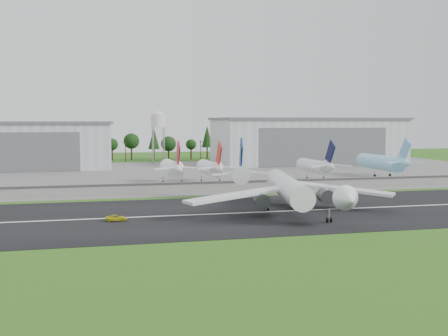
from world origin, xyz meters
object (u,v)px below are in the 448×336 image
object	(u,v)px
ground_vehicle	(116,218)
parked_jet_red_b	(212,168)
main_airliner	(288,193)
parked_jet_navy	(317,166)
parked_jet_red_a	(173,168)
parked_jet_skyblue	(384,162)

from	to	relation	value
ground_vehicle	parked_jet_red_b	distance (m)	80.50
main_airliner	parked_jet_red_b	bearing A→B (deg)	-74.11
ground_vehicle	parked_jet_red_b	xyz separation A→B (m)	(38.53, 70.49, 5.14)
main_airliner	parked_jet_navy	xyz separation A→B (m)	(36.86, 66.94, 0.99)
parked_jet_navy	parked_jet_red_b	bearing A→B (deg)	179.99
ground_vehicle	parked_jet_red_a	size ratio (longest dim) A/B	0.16
ground_vehicle	parked_jet_red_b	world-z (taller)	parked_jet_red_b
parked_jet_red_b	parked_jet_red_a	bearing A→B (deg)	179.85
parked_jet_navy	parked_jet_red_a	bearing A→B (deg)	179.95
ground_vehicle	parked_jet_red_a	bearing A→B (deg)	-17.06
parked_jet_red_b	parked_jet_skyblue	size ratio (longest dim) A/B	0.84
parked_jet_navy	main_airliner	bearing A→B (deg)	-118.84
parked_jet_red_a	main_airliner	bearing A→B (deg)	-73.81
ground_vehicle	parked_jet_red_b	size ratio (longest dim) A/B	0.16
parked_jet_red_a	parked_jet_red_b	distance (m)	14.39
parked_jet_skyblue	main_airliner	bearing A→B (deg)	-133.66
main_airliner	parked_jet_red_a	distance (m)	69.76
main_airliner	parked_jet_red_b	size ratio (longest dim) A/B	1.88
parked_jet_red_b	parked_jet_skyblue	world-z (taller)	parked_jet_skyblue
parked_jet_red_a	parked_jet_navy	world-z (taller)	parked_jet_red_a
parked_jet_red_a	parked_jet_red_b	bearing A→B (deg)	-0.15
main_airliner	parked_jet_navy	bearing A→B (deg)	-107.27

